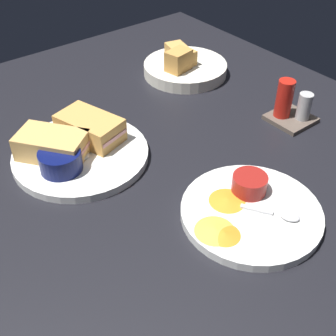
# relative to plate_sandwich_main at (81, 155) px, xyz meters

# --- Properties ---
(ground_plane) EXTENTS (1.10, 1.10, 0.03)m
(ground_plane) POSITION_rel_plate_sandwich_main_xyz_m (0.04, 0.12, -0.02)
(ground_plane) COLOR black
(plate_sandwich_main) EXTENTS (0.27, 0.27, 0.02)m
(plate_sandwich_main) POSITION_rel_plate_sandwich_main_xyz_m (0.00, 0.00, 0.00)
(plate_sandwich_main) COLOR white
(plate_sandwich_main) RESTS_ON ground_plane
(sandwich_half_near) EXTENTS (0.15, 0.11, 0.05)m
(sandwich_half_near) POSITION_rel_plate_sandwich_main_xyz_m (-0.03, 0.04, 0.03)
(sandwich_half_near) COLOR tan
(sandwich_half_near) RESTS_ON plate_sandwich_main
(sandwich_half_far) EXTENTS (0.15, 0.14, 0.05)m
(sandwich_half_far) POSITION_rel_plate_sandwich_main_xyz_m (-0.02, -0.05, 0.03)
(sandwich_half_far) COLOR tan
(sandwich_half_far) RESTS_ON plate_sandwich_main
(ramekin_dark_sauce) EXTENTS (0.08, 0.08, 0.04)m
(ramekin_dark_sauce) POSITION_rel_plate_sandwich_main_xyz_m (0.03, -0.05, 0.03)
(ramekin_dark_sauce) COLOR #0C144C
(ramekin_dark_sauce) RESTS_ON plate_sandwich_main
(spoon_by_dark_ramekin) EXTENTS (0.03, 0.10, 0.01)m
(spoon_by_dark_ramekin) POSITION_rel_plate_sandwich_main_xyz_m (0.02, 0.01, 0.01)
(spoon_by_dark_ramekin) COLOR silver
(spoon_by_dark_ramekin) RESTS_ON plate_sandwich_main
(plate_chips_companion) EXTENTS (0.24, 0.24, 0.02)m
(plate_chips_companion) POSITION_rel_plate_sandwich_main_xyz_m (0.32, 0.15, 0.00)
(plate_chips_companion) COLOR white
(plate_chips_companion) RESTS_ON ground_plane
(ramekin_light_gravy) EXTENTS (0.06, 0.06, 0.03)m
(ramekin_light_gravy) POSITION_rel_plate_sandwich_main_xyz_m (0.28, 0.18, 0.03)
(ramekin_light_gravy) COLOR maroon
(ramekin_light_gravy) RESTS_ON plate_chips_companion
(spoon_by_gravy_ramekin) EXTENTS (0.09, 0.07, 0.01)m
(spoon_by_gravy_ramekin) POSITION_rel_plate_sandwich_main_xyz_m (0.36, 0.17, 0.01)
(spoon_by_gravy_ramekin) COLOR silver
(spoon_by_gravy_ramekin) RESTS_ON plate_chips_companion
(plantain_chip_scatter) EXTENTS (0.13, 0.15, 0.01)m
(plantain_chip_scatter) POSITION_rel_plate_sandwich_main_xyz_m (0.31, 0.09, 0.01)
(plantain_chip_scatter) COLOR orange
(plantain_chip_scatter) RESTS_ON plate_chips_companion
(bread_basket_rear) EXTENTS (0.21, 0.21, 0.08)m
(bread_basket_rear) POSITION_rel_plate_sandwich_main_xyz_m (-0.15, 0.39, 0.02)
(bread_basket_rear) COLOR silver
(bread_basket_rear) RESTS_ON ground_plane
(condiment_caddy) EXTENTS (0.09, 0.09, 0.10)m
(condiment_caddy) POSITION_rel_plate_sandwich_main_xyz_m (0.16, 0.43, 0.03)
(condiment_caddy) COLOR brown
(condiment_caddy) RESTS_ON ground_plane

